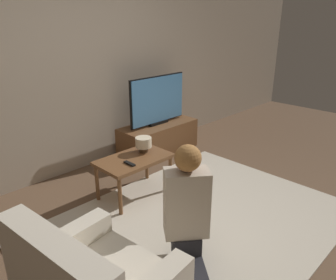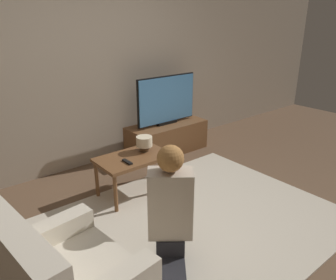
{
  "view_description": "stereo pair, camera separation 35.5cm",
  "coord_description": "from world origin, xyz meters",
  "views": [
    {
      "loc": [
        -2.08,
        -1.68,
        1.88
      ],
      "look_at": [
        0.28,
        0.66,
        0.62
      ],
      "focal_mm": 35.0,
      "sensor_mm": 36.0,
      "label": 1
    },
    {
      "loc": [
        -1.81,
        -1.92,
        1.88
      ],
      "look_at": [
        0.28,
        0.66,
        0.62
      ],
      "focal_mm": 35.0,
      "sensor_mm": 36.0,
      "label": 2
    }
  ],
  "objects": [
    {
      "name": "tv_stand",
      "position": [
        1.0,
        1.58,
        0.21
      ],
      "size": [
        1.18,
        0.5,
        0.43
      ],
      "color": "brown",
      "rests_on": "ground_plane"
    },
    {
      "name": "person_kneeling",
      "position": [
        -0.44,
        -0.26,
        0.52
      ],
      "size": [
        0.67,
        0.76,
        1.01
      ],
      "rotation": [
        0.0,
        0.0,
        2.47
      ],
      "color": "#232328",
      "rests_on": "rug"
    },
    {
      "name": "table_lamp",
      "position": [
        0.13,
        0.89,
        0.56
      ],
      "size": [
        0.18,
        0.18,
        0.17
      ],
      "color": "#4C3823",
      "rests_on": "coffee_table"
    },
    {
      "name": "tv",
      "position": [
        1.0,
        1.58,
        0.78
      ],
      "size": [
        0.98,
        0.08,
        0.69
      ],
      "color": "black",
      "rests_on": "tv_stand"
    },
    {
      "name": "coffee_table",
      "position": [
        -0.06,
        0.84,
        0.4
      ],
      "size": [
        0.79,
        0.48,
        0.46
      ],
      "color": "brown",
      "rests_on": "ground_plane"
    },
    {
      "name": "remote",
      "position": [
        -0.2,
        0.74,
        0.47
      ],
      "size": [
        0.04,
        0.15,
        0.02
      ],
      "color": "black",
      "rests_on": "coffee_table"
    },
    {
      "name": "ground_plane",
      "position": [
        0.0,
        0.0,
        0.0
      ],
      "size": [
        10.0,
        10.0,
        0.0
      ],
      "primitive_type": "plane",
      "color": "brown"
    },
    {
      "name": "rug",
      "position": [
        0.0,
        0.0,
        0.01
      ],
      "size": [
        2.92,
        2.14,
        0.02
      ],
      "color": "beige",
      "rests_on": "ground_plane"
    },
    {
      "name": "wall_back",
      "position": [
        0.0,
        1.93,
        1.3
      ],
      "size": [
        10.0,
        0.06,
        2.6
      ],
      "color": "tan",
      "rests_on": "ground_plane"
    }
  ]
}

